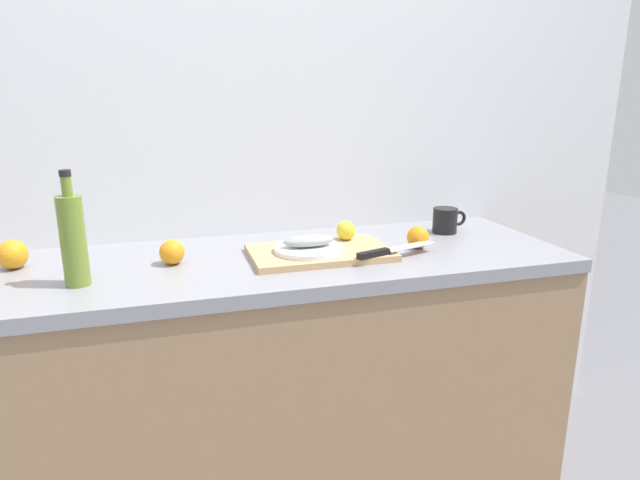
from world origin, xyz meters
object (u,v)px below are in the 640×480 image
fish_fillet (309,241)px  orange_0 (12,255)px  coffee_mug_0 (446,220)px  cutting_board (320,253)px  olive_oil_bottle (73,239)px  white_plate (309,249)px  lemon_0 (346,230)px  chef_knife (387,251)px

fish_fillet → orange_0: size_ratio=1.90×
coffee_mug_0 → orange_0: coffee_mug_0 is taller
cutting_board → coffee_mug_0: (0.51, 0.15, 0.03)m
cutting_board → orange_0: (-0.87, 0.13, 0.03)m
olive_oil_bottle → white_plate: bearing=5.7°
fish_fillet → olive_oil_bottle: 0.65m
cutting_board → fish_fillet: bearing=-166.2°
fish_fillet → lemon_0: 0.18m
cutting_board → white_plate: 0.04m
white_plate → fish_fillet: (0.00, -0.00, 0.03)m
cutting_board → fish_fillet: size_ratio=2.70×
fish_fillet → orange_0: (-0.83, 0.14, -0.01)m
cutting_board → chef_knife: bearing=-29.4°
chef_knife → cutting_board: bearing=133.2°
olive_oil_bottle → orange_0: 0.29m
white_plate → lemon_0: size_ratio=3.39×
cutting_board → coffee_mug_0: 0.53m
white_plate → orange_0: orange_0 is taller
fish_fillet → orange_0: orange_0 is taller
lemon_0 → olive_oil_bottle: bearing=-168.7°
white_plate → lemon_0: (0.15, 0.10, 0.02)m
chef_knife → lemon_0: lemon_0 is taller
chef_knife → coffee_mug_0: 0.42m
white_plate → coffee_mug_0: size_ratio=1.67×
chef_knife → white_plate: bearing=139.8°
fish_fillet → chef_knife: fish_fillet is taller
white_plate → orange_0: 0.85m
coffee_mug_0 → cutting_board: bearing=-163.8°
white_plate → fish_fillet: bearing=-90.0°
cutting_board → orange_0: orange_0 is taller
fish_fillet → coffee_mug_0: 0.57m
white_plate → cutting_board: bearing=13.8°
lemon_0 → fish_fillet: bearing=-148.0°
chef_knife → olive_oil_bottle: olive_oil_bottle is taller
white_plate → orange_0: bearing=170.8°
chef_knife → coffee_mug_0: coffee_mug_0 is taller
olive_oil_bottle → lemon_0: bearing=11.3°
chef_knife → olive_oil_bottle: bearing=160.7°
chef_knife → olive_oil_bottle: size_ratio=0.95×
fish_fillet → lemon_0: lemon_0 is taller
chef_knife → orange_0: bearing=150.4°
cutting_board → chef_knife: (0.18, -0.10, 0.02)m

